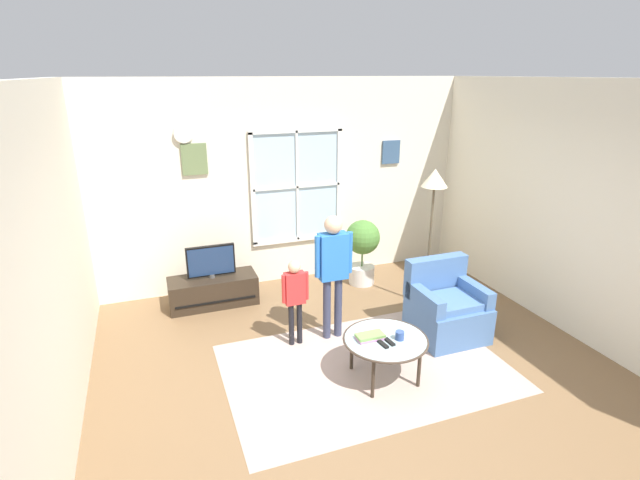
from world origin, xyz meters
TOP-DOWN VIEW (x-y plane):
  - ground_plane at (0.00, 0.00)m, footprint 5.81×6.13m
  - back_wall at (0.00, 2.82)m, footprint 5.21×0.17m
  - side_wall_left at (-2.67, 0.00)m, footprint 0.12×5.53m
  - side_wall_right at (2.67, 0.00)m, footprint 0.12×5.53m
  - area_rug at (0.07, 0.27)m, footprint 2.86×1.92m
  - tv_stand at (-1.18, 2.28)m, footprint 1.13×0.46m
  - television at (-1.18, 2.28)m, footprint 0.62×0.08m
  - armchair at (1.23, 0.58)m, footprint 0.76×0.74m
  - coffee_table at (0.18, 0.06)m, footprint 0.84×0.84m
  - book_stack at (0.03, 0.11)m, footprint 0.27×0.15m
  - cup at (0.30, -0.00)m, footprint 0.09×0.09m
  - remote_near_books at (0.18, -0.02)m, footprint 0.05×0.14m
  - remote_near_cup at (0.10, -0.04)m, footprint 0.06×0.14m
  - person_red_shirt at (-0.46, 0.97)m, footprint 0.30×0.14m
  - person_blue_shirt at (-0.02, 0.97)m, footprint 0.44×0.20m
  - potted_plant_by_window at (0.93, 2.22)m, footprint 0.49×0.49m
  - floor_lamp at (1.44, 1.31)m, footprint 0.32×0.32m

SIDE VIEW (x-z plane):
  - ground_plane at x=0.00m, z-range -0.02..0.00m
  - area_rug at x=0.07m, z-range 0.00..0.01m
  - tv_stand at x=-1.18m, z-range 0.00..0.38m
  - armchair at x=1.23m, z-range -0.11..0.76m
  - coffee_table at x=0.18m, z-range 0.20..0.64m
  - remote_near_books at x=0.18m, z-range 0.44..0.47m
  - remote_near_cup at x=0.10m, z-range 0.44..0.47m
  - book_stack at x=0.03m, z-range 0.44..0.49m
  - cup at x=0.30m, z-range 0.44..0.53m
  - potted_plant_by_window at x=0.93m, z-range 0.10..1.04m
  - television at x=-1.18m, z-range 0.39..0.83m
  - person_red_shirt at x=-0.46m, z-range 0.13..1.13m
  - person_blue_shirt at x=-0.02m, z-range 0.18..1.64m
  - side_wall_left at x=-2.67m, z-range 0.00..2.85m
  - side_wall_right at x=2.67m, z-range 0.00..2.85m
  - back_wall at x=0.00m, z-range 0.00..2.85m
  - floor_lamp at x=1.44m, z-range 0.61..2.42m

